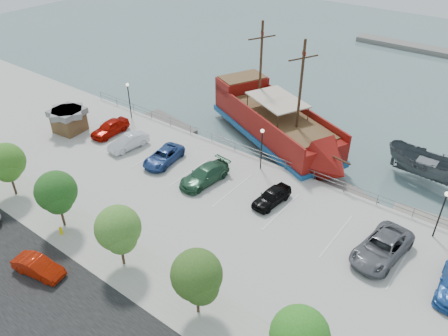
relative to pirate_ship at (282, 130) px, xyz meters
The scene contains 25 objects.
ground 12.87m from the pirate_ship, 84.15° to the right, with size 160.00×160.00×0.00m, color slate.
street 28.67m from the pirate_ship, 87.41° to the right, with size 100.00×8.00×0.04m, color black.
sidewalk 22.68m from the pirate_ship, 86.73° to the right, with size 100.00×4.00×0.05m, color #9E9A8C.
seawall_railing 5.03m from the pirate_ship, 74.98° to the right, with size 50.00×0.06×1.00m.
pirate_ship is the anchor object (origin of this frame).
patrol_boat 14.38m from the pirate_ship, 10.75° to the left, with size 2.92×7.77×3.01m, color #444C50.
dock_west 13.75m from the pirate_ship, 165.46° to the right, with size 7.64×2.18×0.44m, color #66615B.
dock_mid 9.06m from the pirate_ship, 22.69° to the right, with size 7.71×2.20×0.44m, color slate.
dock_east 17.76m from the pirate_ship, 11.15° to the right, with size 7.75×2.21×0.44m, color gray.
shed 23.25m from the pirate_ship, 147.70° to the right, with size 3.45×3.45×2.60m.
street_sedan 27.09m from the pirate_ship, 97.93° to the right, with size 1.36×3.90×1.28m, color #A51804.
fire_hydrant 24.18m from the pirate_ship, 104.33° to the right, with size 0.26×0.26×0.74m.
lamp_post_left 17.88m from the pirate_ship, 159.90° to the right, with size 0.36×0.36×4.28m.
lamp_post_mid 6.49m from the pirate_ship, 78.07° to the right, with size 0.36×0.36×4.28m.
lamp_post_right 18.43m from the pirate_ship, 19.48° to the right, with size 0.36×0.36×4.28m.
tree_b 26.52m from the pirate_ship, 120.87° to the right, with size 3.30×3.20×5.00m.
tree_c 23.71m from the pirate_ship, 106.13° to the right, with size 3.30×3.20×5.00m.
tree_d 22.79m from the pirate_ship, 88.89° to the right, with size 3.30×3.20×5.00m.
tree_e 23.97m from the pirate_ship, 71.85° to the right, with size 3.30×3.20×5.00m.
parked_car_a 18.62m from the pirate_ship, 146.68° to the right, with size 1.85×4.59×1.56m, color #A60C02.
parked_car_b 16.13m from the pirate_ship, 136.47° to the right, with size 1.52×4.35×1.43m, color silver.
parked_car_c 12.92m from the pirate_ship, 122.27° to the right, with size 2.24×4.86×1.35m, color navy.
parked_car_d 11.22m from the pirate_ship, 98.05° to the right, with size 2.13×5.24×1.52m, color #275337.
parked_car_e 11.27m from the pirate_ship, 63.65° to the right, with size 1.63×4.05×1.38m, color black.
parked_car_g 18.23m from the pirate_ship, 35.89° to the right, with size 2.73×5.91×1.64m, color #5D5E64.
Camera 1 is at (18.39, -23.65, 23.11)m, focal length 35.00 mm.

